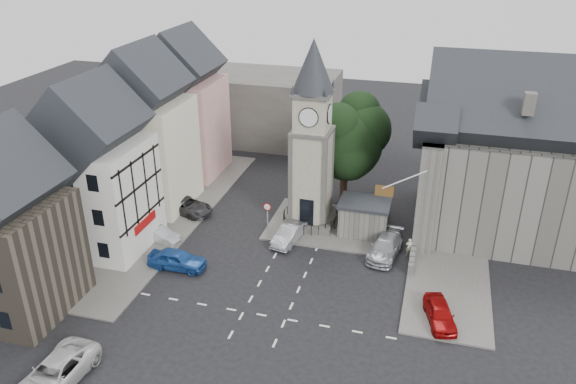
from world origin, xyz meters
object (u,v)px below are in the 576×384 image
(stone_shelter, at_px, (364,218))
(pedestrian, at_px, (409,247))
(car_west_blue, at_px, (177,259))
(car_east_red, at_px, (440,313))
(clock_tower, at_px, (312,138))

(stone_shelter, distance_m, pedestrian, 4.83)
(car_west_blue, height_order, car_east_red, car_west_blue)
(car_west_blue, bearing_deg, car_east_red, -95.49)
(stone_shelter, bearing_deg, car_east_red, -57.46)
(car_east_red, xyz_separation_m, pedestrian, (-2.66, 7.98, 0.06))
(stone_shelter, height_order, car_west_blue, stone_shelter)
(clock_tower, bearing_deg, car_west_blue, -130.43)
(car_east_red, bearing_deg, pedestrian, 93.22)
(car_west_blue, bearing_deg, clock_tower, -42.17)
(clock_tower, relative_size, car_east_red, 3.95)
(car_east_red, relative_size, pedestrian, 2.71)
(car_west_blue, distance_m, car_east_red, 19.80)
(clock_tower, bearing_deg, pedestrian, -18.83)
(car_east_red, distance_m, pedestrian, 8.41)
(car_west_blue, bearing_deg, pedestrian, -70.40)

